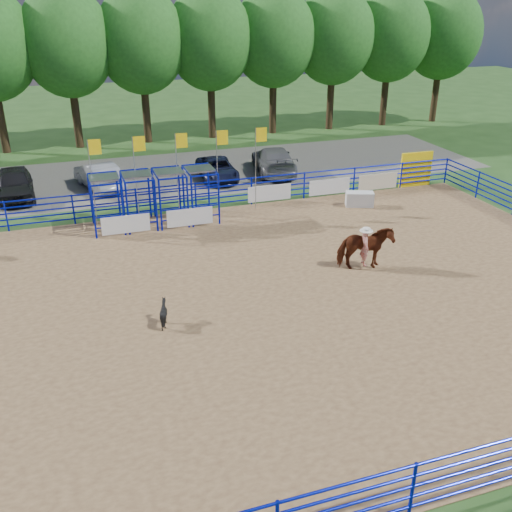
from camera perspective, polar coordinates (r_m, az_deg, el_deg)
name	(u,v)px	position (r m, az deg, el deg)	size (l,w,h in m)	color
ground	(258,300)	(20.82, 0.22, -4.43)	(120.00, 120.00, 0.00)	#325823
arena_dirt	(258,300)	(20.82, 0.22, -4.41)	(30.00, 20.00, 0.02)	#97734B
gravel_strip	(171,174)	(36.18, -8.51, 8.12)	(40.00, 10.00, 0.01)	#66645A
announcer_table	(360,199)	(30.47, 10.31, 5.62)	(1.42, 0.66, 0.76)	silver
horse_and_rider	(365,247)	(23.13, 10.85, 0.93)	(2.28, 1.34, 2.50)	#632913
calf	(164,313)	(19.39, -9.22, -5.65)	(0.68, 0.77, 0.84)	black
car_a	(14,184)	(33.83, -23.00, 6.69)	(1.90, 4.71, 1.61)	black
car_b	(99,176)	(34.05, -15.42, 7.77)	(1.57, 4.50, 1.48)	gray
car_c	(217,169)	(34.69, -3.91, 8.68)	(2.04, 4.41, 1.23)	black
car_d	(274,160)	(35.91, 1.79, 9.57)	(2.21, 5.44, 1.58)	slate
perimeter_fence	(258,282)	(20.47, 0.23, -2.60)	(30.10, 20.10, 1.50)	#0815BA
chute_assembly	(162,198)	(27.82, -9.39, 5.73)	(19.32, 2.41, 4.20)	#0815BA
treeline	(140,36)	(43.71, -11.50, 20.78)	(56.40, 6.40, 11.24)	#3F2B19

